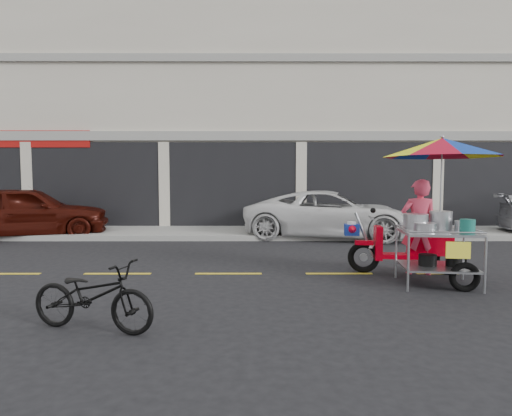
{
  "coord_description": "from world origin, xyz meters",
  "views": [
    {
      "loc": [
        -1.52,
        -7.61,
        1.72
      ],
      "look_at": [
        -1.5,
        0.6,
        1.15
      ],
      "focal_mm": 30.0,
      "sensor_mm": 36.0,
      "label": 1
    }
  ],
  "objects_px": {
    "white_pickup": "(330,214)",
    "near_bicycle": "(93,296)",
    "maroon_sedan": "(27,212)",
    "food_vendor_rig": "(431,191)"
  },
  "relations": [
    {
      "from": "white_pickup",
      "to": "near_bicycle",
      "type": "height_order",
      "value": "white_pickup"
    },
    {
      "from": "maroon_sedan",
      "to": "near_bicycle",
      "type": "height_order",
      "value": "maroon_sedan"
    },
    {
      "from": "maroon_sedan",
      "to": "white_pickup",
      "type": "bearing_deg",
      "value": -108.62
    },
    {
      "from": "white_pickup",
      "to": "near_bicycle",
      "type": "relative_size",
      "value": 3.21
    },
    {
      "from": "maroon_sedan",
      "to": "near_bicycle",
      "type": "xyz_separation_m",
      "value": [
        4.76,
        -7.57,
        -0.35
      ]
    },
    {
      "from": "maroon_sedan",
      "to": "white_pickup",
      "type": "distance_m",
      "value": 8.77
    },
    {
      "from": "maroon_sedan",
      "to": "food_vendor_rig",
      "type": "relative_size",
      "value": 1.83
    },
    {
      "from": "food_vendor_rig",
      "to": "near_bicycle",
      "type": "bearing_deg",
      "value": -146.34
    },
    {
      "from": "near_bicycle",
      "to": "maroon_sedan",
      "type": "bearing_deg",
      "value": 47.5
    },
    {
      "from": "maroon_sedan",
      "to": "near_bicycle",
      "type": "relative_size",
      "value": 2.9
    }
  ]
}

